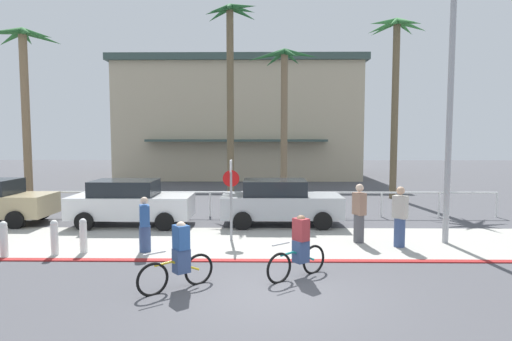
{
  "coord_description": "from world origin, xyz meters",
  "views": [
    {
      "loc": [
        -0.22,
        -8.84,
        3.3
      ],
      "look_at": [
        -0.42,
        6.0,
        2.1
      ],
      "focal_mm": 29.87,
      "sensor_mm": 36.0,
      "label": 1
    }
  ],
  "objects_px": {
    "bollard_1": "(4,239)",
    "cyclist_yellow_1": "(179,257)",
    "pedestrian_2": "(359,215)",
    "pedestrian_1": "(400,219)",
    "bollard_3": "(54,237)",
    "stop_sign_bike_lane": "(231,188)",
    "car_silver_2": "(280,202)",
    "palm_tree_4": "(396,64)",
    "palm_tree_3": "(284,91)",
    "bollard_0": "(83,235)",
    "cyclist_teal_0": "(299,248)",
    "palm_tree_2": "(231,58)",
    "palm_tree_1": "(24,76)",
    "car_white_1": "(130,202)",
    "streetlight_curb": "(454,103)",
    "pedestrian_0": "(145,227)"
  },
  "relations": [
    {
      "from": "stop_sign_bike_lane",
      "to": "bollard_3",
      "type": "height_order",
      "value": "stop_sign_bike_lane"
    },
    {
      "from": "streetlight_curb",
      "to": "palm_tree_3",
      "type": "xyz_separation_m",
      "value": [
        -4.52,
        9.84,
        1.42
      ]
    },
    {
      "from": "pedestrian_2",
      "to": "pedestrian_1",
      "type": "bearing_deg",
      "value": -25.34
    },
    {
      "from": "streetlight_curb",
      "to": "palm_tree_1",
      "type": "bearing_deg",
      "value": 157.81
    },
    {
      "from": "palm_tree_2",
      "to": "palm_tree_3",
      "type": "height_order",
      "value": "palm_tree_2"
    },
    {
      "from": "bollard_0",
      "to": "streetlight_curb",
      "type": "relative_size",
      "value": 0.13
    },
    {
      "from": "bollard_1",
      "to": "cyclist_yellow_1",
      "type": "height_order",
      "value": "cyclist_yellow_1"
    },
    {
      "from": "palm_tree_3",
      "to": "bollard_1",
      "type": "bearing_deg",
      "value": -125.9
    },
    {
      "from": "streetlight_curb",
      "to": "palm_tree_1",
      "type": "distance_m",
      "value": 17.95
    },
    {
      "from": "palm_tree_4",
      "to": "pedestrian_1",
      "type": "xyz_separation_m",
      "value": [
        -2.85,
        -10.05,
        -6.18
      ]
    },
    {
      "from": "stop_sign_bike_lane",
      "to": "car_silver_2",
      "type": "height_order",
      "value": "stop_sign_bike_lane"
    },
    {
      "from": "palm_tree_2",
      "to": "palm_tree_4",
      "type": "height_order",
      "value": "palm_tree_2"
    },
    {
      "from": "bollard_3",
      "to": "pedestrian_0",
      "type": "distance_m",
      "value": 2.45
    },
    {
      "from": "pedestrian_2",
      "to": "palm_tree_1",
      "type": "bearing_deg",
      "value": 154.93
    },
    {
      "from": "car_white_1",
      "to": "car_silver_2",
      "type": "relative_size",
      "value": 1.0
    },
    {
      "from": "bollard_1",
      "to": "bollard_3",
      "type": "distance_m",
      "value": 1.31
    },
    {
      "from": "car_white_1",
      "to": "cyclist_teal_0",
      "type": "height_order",
      "value": "car_white_1"
    },
    {
      "from": "stop_sign_bike_lane",
      "to": "pedestrian_0",
      "type": "distance_m",
      "value": 2.89
    },
    {
      "from": "bollard_0",
      "to": "bollard_3",
      "type": "bearing_deg",
      "value": -162.9
    },
    {
      "from": "stop_sign_bike_lane",
      "to": "palm_tree_4",
      "type": "bearing_deg",
      "value": 49.66
    },
    {
      "from": "bollard_0",
      "to": "pedestrian_1",
      "type": "xyz_separation_m",
      "value": [
        9.13,
        0.79,
        0.34
      ]
    },
    {
      "from": "bollard_0",
      "to": "bollard_3",
      "type": "relative_size",
      "value": 1.0
    },
    {
      "from": "pedestrian_0",
      "to": "palm_tree_2",
      "type": "bearing_deg",
      "value": 80.21
    },
    {
      "from": "palm_tree_3",
      "to": "pedestrian_2",
      "type": "bearing_deg",
      "value": -79.05
    },
    {
      "from": "palm_tree_3",
      "to": "pedestrian_2",
      "type": "height_order",
      "value": "palm_tree_3"
    },
    {
      "from": "palm_tree_4",
      "to": "car_silver_2",
      "type": "height_order",
      "value": "palm_tree_4"
    },
    {
      "from": "car_silver_2",
      "to": "palm_tree_4",
      "type": "bearing_deg",
      "value": 47.72
    },
    {
      "from": "car_white_1",
      "to": "car_silver_2",
      "type": "distance_m",
      "value": 5.53
    },
    {
      "from": "streetlight_curb",
      "to": "cyclist_teal_0",
      "type": "xyz_separation_m",
      "value": [
        -4.79,
        -3.0,
        -3.58
      ]
    },
    {
      "from": "bollard_0",
      "to": "palm_tree_4",
      "type": "bearing_deg",
      "value": 42.17
    },
    {
      "from": "bollard_0",
      "to": "cyclist_teal_0",
      "type": "height_order",
      "value": "cyclist_teal_0"
    },
    {
      "from": "cyclist_teal_0",
      "to": "pedestrian_1",
      "type": "xyz_separation_m",
      "value": [
        3.22,
        2.73,
        0.16
      ]
    },
    {
      "from": "palm_tree_3",
      "to": "pedestrian_1",
      "type": "distance_m",
      "value": 11.58
    },
    {
      "from": "stop_sign_bike_lane",
      "to": "bollard_0",
      "type": "height_order",
      "value": "stop_sign_bike_lane"
    },
    {
      "from": "bollard_1",
      "to": "palm_tree_3",
      "type": "relative_size",
      "value": 0.13
    },
    {
      "from": "palm_tree_4",
      "to": "car_white_1",
      "type": "relative_size",
      "value": 2.13
    },
    {
      "from": "bollard_1",
      "to": "car_silver_2",
      "type": "distance_m",
      "value": 8.86
    },
    {
      "from": "bollard_1",
      "to": "stop_sign_bike_lane",
      "type": "bearing_deg",
      "value": 17.77
    },
    {
      "from": "bollard_0",
      "to": "palm_tree_1",
      "type": "xyz_separation_m",
      "value": [
        -5.84,
        7.8,
        5.55
      ]
    },
    {
      "from": "bollard_1",
      "to": "pedestrian_0",
      "type": "relative_size",
      "value": 0.63
    },
    {
      "from": "streetlight_curb",
      "to": "pedestrian_2",
      "type": "distance_m",
      "value": 4.34
    },
    {
      "from": "palm_tree_3",
      "to": "pedestrian_1",
      "type": "bearing_deg",
      "value": -73.75
    },
    {
      "from": "bollard_3",
      "to": "palm_tree_2",
      "type": "height_order",
      "value": "palm_tree_2"
    },
    {
      "from": "streetlight_curb",
      "to": "pedestrian_2",
      "type": "height_order",
      "value": "streetlight_curb"
    },
    {
      "from": "bollard_1",
      "to": "palm_tree_1",
      "type": "xyz_separation_m",
      "value": [
        -3.83,
        8.22,
        5.55
      ]
    },
    {
      "from": "bollard_3",
      "to": "pedestrian_2",
      "type": "distance_m",
      "value": 8.89
    },
    {
      "from": "cyclist_teal_0",
      "to": "pedestrian_0",
      "type": "height_order",
      "value": "pedestrian_0"
    },
    {
      "from": "palm_tree_4",
      "to": "cyclist_teal_0",
      "type": "bearing_deg",
      "value": -115.39
    },
    {
      "from": "cyclist_teal_0",
      "to": "pedestrian_1",
      "type": "relative_size",
      "value": 0.82
    },
    {
      "from": "palm_tree_2",
      "to": "pedestrian_1",
      "type": "distance_m",
      "value": 12.76
    }
  ]
}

